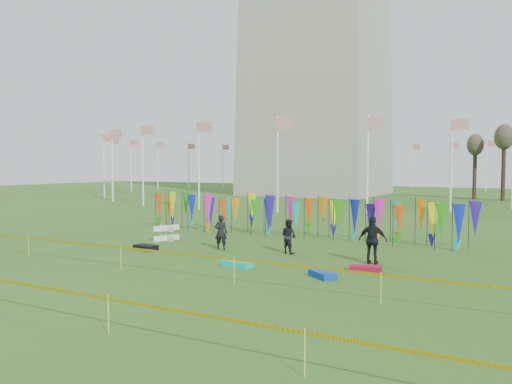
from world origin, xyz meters
The scene contains 13 objects.
ground centered at (0.00, 0.00, 0.00)m, with size 160.00×160.00×0.00m, color #2A4C15.
flagpole_ring centered at (-14.00, 48.00, 4.00)m, with size 57.40×56.16×8.00m.
banner_row centered at (0.28, 8.56, 1.29)m, with size 18.64×0.64×2.17m.
caution_tape_near centered at (-0.22, -2.27, 0.78)m, with size 26.00×0.02×0.90m.
caution_tape_far centered at (-0.22, -7.79, 0.78)m, with size 26.00×0.02×0.90m.
box_kite centered at (-4.84, 4.12, 0.41)m, with size 0.75×0.75×0.83m.
person_left centered at (-0.94, 3.23, 0.81)m, with size 0.59×0.43×1.62m, color black.
person_mid centered at (2.21, 3.85, 0.76)m, with size 0.74×0.46×1.52m, color black.
person_right centered at (6.15, 3.24, 0.95)m, with size 1.11×0.63×1.90m, color black.
kite_bag_turquoise centered at (1.75, 0.20, 0.12)m, with size 1.20×0.60×0.24m, color #0DC5BD.
kite_bag_blue centered at (5.29, 0.04, 0.11)m, with size 1.06×0.55×0.22m, color #0B3EB8.
kite_bag_red centered at (6.31, 1.74, 0.11)m, with size 1.15×0.53×0.21m, color #A80B2C.
kite_bag_black centered at (-3.92, 1.46, 0.12)m, with size 1.05×0.61×0.24m, color black.
Camera 1 is at (11.47, -16.09, 3.87)m, focal length 35.00 mm.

